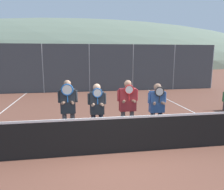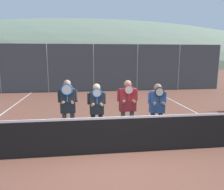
{
  "view_description": "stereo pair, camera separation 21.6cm",
  "coord_description": "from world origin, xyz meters",
  "px_view_note": "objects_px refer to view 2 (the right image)",
  "views": [
    {
      "loc": [
        -0.86,
        -5.23,
        2.52
      ],
      "look_at": [
        0.17,
        1.14,
        1.33
      ],
      "focal_mm": 35.0,
      "sensor_mm": 36.0,
      "label": 1
    },
    {
      "loc": [
        -0.65,
        -5.26,
        2.52
      ],
      "look_at": [
        0.17,
        1.14,
        1.33
      ],
      "focal_mm": 35.0,
      "sensor_mm": 36.0,
      "label": 2
    }
  ],
  "objects_px": {
    "player_center_right": "(128,104)",
    "car_far_left": "(37,76)",
    "car_left_of_center": "(109,76)",
    "player_rightmost": "(157,106)",
    "player_center_left": "(97,108)",
    "player_leftmost": "(68,106)",
    "car_center": "(173,74)"
  },
  "relations": [
    {
      "from": "player_center_right",
      "to": "car_far_left",
      "type": "distance_m",
      "value": 12.32
    },
    {
      "from": "car_far_left",
      "to": "car_left_of_center",
      "type": "xyz_separation_m",
      "value": [
        5.64,
        -0.29,
        0.01
      ]
    },
    {
      "from": "player_rightmost",
      "to": "car_left_of_center",
      "type": "relative_size",
      "value": 0.35
    },
    {
      "from": "car_left_of_center",
      "to": "player_center_left",
      "type": "bearing_deg",
      "value": -98.37
    },
    {
      "from": "player_center_right",
      "to": "car_far_left",
      "type": "bearing_deg",
      "value": 113.64
    },
    {
      "from": "player_leftmost",
      "to": "player_rightmost",
      "type": "bearing_deg",
      "value": -1.47
    },
    {
      "from": "player_rightmost",
      "to": "car_left_of_center",
      "type": "xyz_separation_m",
      "value": [
        -0.17,
        11.12,
        -0.13
      ]
    },
    {
      "from": "player_center_left",
      "to": "player_rightmost",
      "type": "xyz_separation_m",
      "value": [
        1.81,
        -0.03,
        -0.0
      ]
    },
    {
      "from": "player_leftmost",
      "to": "player_center_right",
      "type": "bearing_deg",
      "value": 1.66
    },
    {
      "from": "player_center_left",
      "to": "player_rightmost",
      "type": "bearing_deg",
      "value": -0.84
    },
    {
      "from": "player_leftmost",
      "to": "car_far_left",
      "type": "height_order",
      "value": "player_leftmost"
    },
    {
      "from": "player_center_right",
      "to": "car_center",
      "type": "distance_m",
      "value": 12.6
    },
    {
      "from": "player_center_left",
      "to": "car_left_of_center",
      "type": "relative_size",
      "value": 0.36
    },
    {
      "from": "player_center_left",
      "to": "car_far_left",
      "type": "height_order",
      "value": "player_center_left"
    },
    {
      "from": "player_leftmost",
      "to": "car_left_of_center",
      "type": "height_order",
      "value": "player_leftmost"
    },
    {
      "from": "player_leftmost",
      "to": "car_left_of_center",
      "type": "bearing_deg",
      "value": 77.48
    },
    {
      "from": "player_center_left",
      "to": "player_rightmost",
      "type": "relative_size",
      "value": 1.02
    },
    {
      "from": "player_center_right",
      "to": "car_center",
      "type": "relative_size",
      "value": 0.43
    },
    {
      "from": "player_rightmost",
      "to": "car_left_of_center",
      "type": "bearing_deg",
      "value": 90.9
    },
    {
      "from": "player_rightmost",
      "to": "car_far_left",
      "type": "height_order",
      "value": "player_rightmost"
    },
    {
      "from": "player_center_right",
      "to": "player_leftmost",
      "type": "bearing_deg",
      "value": -178.34
    },
    {
      "from": "player_center_right",
      "to": "car_center",
      "type": "height_order",
      "value": "car_center"
    },
    {
      "from": "player_center_right",
      "to": "car_far_left",
      "type": "relative_size",
      "value": 0.38
    },
    {
      "from": "car_far_left",
      "to": "car_left_of_center",
      "type": "distance_m",
      "value": 5.65
    },
    {
      "from": "player_center_left",
      "to": "player_center_right",
      "type": "bearing_deg",
      "value": 5.65
    },
    {
      "from": "player_center_left",
      "to": "player_rightmost",
      "type": "distance_m",
      "value": 1.81
    },
    {
      "from": "car_far_left",
      "to": "car_center",
      "type": "bearing_deg",
      "value": -1.3
    },
    {
      "from": "player_center_left",
      "to": "car_center",
      "type": "relative_size",
      "value": 0.41
    },
    {
      "from": "player_leftmost",
      "to": "player_center_right",
      "type": "relative_size",
      "value": 1.02
    },
    {
      "from": "player_rightmost",
      "to": "car_left_of_center",
      "type": "distance_m",
      "value": 11.12
    },
    {
      "from": "player_leftmost",
      "to": "car_far_left",
      "type": "xyz_separation_m",
      "value": [
        -3.19,
        11.34,
        -0.21
      ]
    },
    {
      "from": "player_center_right",
      "to": "car_left_of_center",
      "type": "relative_size",
      "value": 0.37
    }
  ]
}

